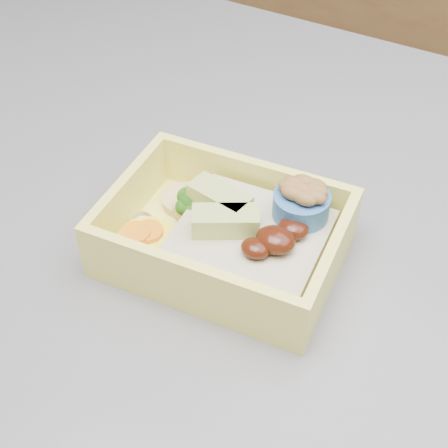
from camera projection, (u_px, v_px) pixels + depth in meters
The scene contains 1 object.
bento_box at pixel (232, 235), 0.48m from camera, with size 0.19×0.15×0.07m.
Camera 1 is at (0.04, -0.38, 1.29)m, focal length 50.00 mm.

